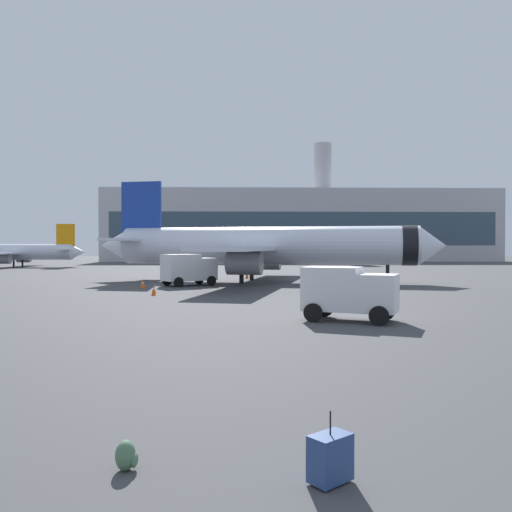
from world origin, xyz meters
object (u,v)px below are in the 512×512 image
(safety_cone_near, at_px, (154,290))
(traveller_backpack, at_px, (126,456))
(rolling_suitcase, at_px, (330,458))
(safety_cone_mid, at_px, (143,284))
(safety_cone_outer, at_px, (247,275))
(airplane_at_gate, at_px, (264,246))
(cargo_van, at_px, (349,291))
(airplane_taxiing, at_px, (11,252))
(safety_cone_far, at_px, (348,293))
(service_truck, at_px, (189,268))

(safety_cone_near, relative_size, traveller_backpack, 1.61)
(rolling_suitcase, relative_size, traveller_backpack, 2.29)
(safety_cone_mid, height_order, safety_cone_outer, safety_cone_outer)
(airplane_at_gate, relative_size, cargo_van, 7.34)
(safety_cone_near, bearing_deg, airplane_taxiing, 122.27)
(airplane_at_gate, distance_m, cargo_van, 28.42)
(airplane_taxiing, xyz_separation_m, safety_cone_mid, (32.03, -47.32, -2.26))
(safety_cone_far, bearing_deg, service_truck, 134.30)
(cargo_van, xyz_separation_m, safety_cone_mid, (-13.79, 20.60, -1.07))
(service_truck, bearing_deg, airplane_taxiing, 128.59)
(airplane_taxiing, xyz_separation_m, rolling_suitcase, (42.05, -85.21, -2.26))
(safety_cone_far, distance_m, traveller_backpack, 28.84)
(safety_cone_far, xyz_separation_m, rolling_suitcase, (-5.89, -27.92, -0.02))
(service_truck, relative_size, safety_cone_outer, 6.63)
(rolling_suitcase, bearing_deg, safety_cone_mid, 104.82)
(safety_cone_far, xyz_separation_m, safety_cone_outer, (-6.78, 23.60, -0.02))
(safety_cone_near, bearing_deg, safety_cone_mid, 107.29)
(safety_cone_far, bearing_deg, rolling_suitcase, -101.92)
(service_truck, xyz_separation_m, traveller_backpack, (3.14, -39.89, -1.37))
(safety_cone_near, height_order, safety_cone_outer, safety_cone_outer)
(safety_cone_far, bearing_deg, safety_cone_mid, 147.93)
(airplane_at_gate, distance_m, traveller_backpack, 45.22)
(safety_cone_near, height_order, traveller_backpack, safety_cone_near)
(airplane_at_gate, bearing_deg, safety_cone_mid, -144.99)
(airplane_at_gate, distance_m, safety_cone_far, 18.56)
(airplane_taxiing, distance_m, safety_cone_outer, 53.24)
(cargo_van, xyz_separation_m, safety_cone_outer, (-4.66, 34.24, -1.06))
(service_truck, distance_m, safety_cone_outer, 12.41)
(traveller_backpack, bearing_deg, rolling_suitcase, -9.71)
(airplane_at_gate, xyz_separation_m, service_truck, (-7.11, -5.02, -2.05))
(safety_cone_outer, distance_m, traveller_backpack, 51.03)
(cargo_van, bearing_deg, airplane_at_gate, 96.04)
(airplane_at_gate, bearing_deg, cargo_van, -83.96)
(cargo_van, bearing_deg, rolling_suitcase, -102.30)
(airplane_taxiing, height_order, safety_cone_near, airplane_taxiing)
(safety_cone_mid, height_order, rolling_suitcase, rolling_suitcase)
(safety_cone_far, xyz_separation_m, traveller_backpack, (-9.08, -27.37, -0.17))
(cargo_van, bearing_deg, traveller_backpack, -112.55)
(airplane_taxiing, xyz_separation_m, safety_cone_outer, (41.17, -33.69, -2.26))
(service_truck, relative_size, rolling_suitcase, 4.73)
(safety_cone_mid, relative_size, traveller_backpack, 1.61)
(safety_cone_far, bearing_deg, airplane_taxiing, 129.93)
(airplane_at_gate, xyz_separation_m, traveller_backpack, (-3.97, -44.92, -3.42))
(safety_cone_mid, bearing_deg, cargo_van, -56.21)
(rolling_suitcase, bearing_deg, service_truck, 98.89)
(safety_cone_outer, bearing_deg, airplane_taxiing, 140.70)
(airplane_taxiing, bearing_deg, rolling_suitcase, -63.73)
(cargo_van, height_order, traveller_backpack, cargo_van)
(traveller_backpack, bearing_deg, cargo_van, 67.45)
(cargo_van, bearing_deg, safety_cone_near, 130.10)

